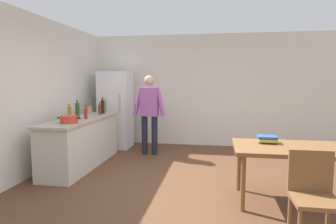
# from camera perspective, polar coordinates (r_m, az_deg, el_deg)

# --- Properties ---
(ground_plane) EXTENTS (14.00, 14.00, 0.00)m
(ground_plane) POSITION_cam_1_polar(r_m,az_deg,el_deg) (4.48, 3.06, -14.63)
(ground_plane) COLOR brown
(wall_back) EXTENTS (6.40, 0.12, 2.70)m
(wall_back) POSITION_cam_1_polar(r_m,az_deg,el_deg) (7.18, 5.86, 4.23)
(wall_back) COLOR silver
(wall_back) RESTS_ON ground_plane
(wall_left) EXTENTS (0.12, 5.60, 2.70)m
(wall_left) POSITION_cam_1_polar(r_m,az_deg,el_deg) (5.34, -25.55, 2.99)
(wall_left) COLOR silver
(wall_left) RESTS_ON ground_plane
(kitchen_counter) EXTENTS (0.64, 2.20, 0.90)m
(kitchen_counter) POSITION_cam_1_polar(r_m,az_deg,el_deg) (5.66, -16.59, -5.69)
(kitchen_counter) COLOR beige
(kitchen_counter) RESTS_ON ground_plane
(refrigerator) EXTENTS (0.70, 0.67, 1.80)m
(refrigerator) POSITION_cam_1_polar(r_m,az_deg,el_deg) (7.01, -10.21, 0.43)
(refrigerator) COLOR white
(refrigerator) RESTS_ON ground_plane
(person) EXTENTS (0.70, 0.22, 1.70)m
(person) POSITION_cam_1_polar(r_m,az_deg,el_deg) (6.20, -3.68, 0.51)
(person) COLOR #1E1E2D
(person) RESTS_ON ground_plane
(dining_table) EXTENTS (1.40, 0.90, 0.75)m
(dining_table) POSITION_cam_1_polar(r_m,az_deg,el_deg) (4.08, 22.71, -7.32)
(dining_table) COLOR brown
(dining_table) RESTS_ON ground_plane
(chair) EXTENTS (0.42, 0.42, 0.91)m
(chair) POSITION_cam_1_polar(r_m,az_deg,el_deg) (3.22, 26.60, -13.68)
(chair) COLOR brown
(chair) RESTS_ON ground_plane
(cooking_pot) EXTENTS (0.40, 0.28, 0.12)m
(cooking_pot) POSITION_cam_1_polar(r_m,az_deg,el_deg) (5.02, -18.88, -1.37)
(cooking_pot) COLOR red
(cooking_pot) RESTS_ON kitchen_counter
(utensil_jar) EXTENTS (0.11, 0.11, 0.32)m
(utensil_jar) POSITION_cam_1_polar(r_m,az_deg,el_deg) (6.45, -15.12, 0.52)
(utensil_jar) COLOR tan
(utensil_jar) RESTS_ON kitchen_counter
(bottle_vinegar_tall) EXTENTS (0.06, 0.06, 0.32)m
(bottle_vinegar_tall) POSITION_cam_1_polar(r_m,az_deg,el_deg) (6.43, -12.18, 1.09)
(bottle_vinegar_tall) COLOR gray
(bottle_vinegar_tall) RESTS_ON kitchen_counter
(bottle_wine_green) EXTENTS (0.08, 0.08, 0.34)m
(bottle_wine_green) POSITION_cam_1_polar(r_m,az_deg,el_deg) (5.60, -17.37, 0.31)
(bottle_wine_green) COLOR #1E5123
(bottle_wine_green) RESTS_ON kitchen_counter
(bottle_sauce_red) EXTENTS (0.06, 0.06, 0.24)m
(bottle_sauce_red) POSITION_cam_1_polar(r_m,az_deg,el_deg) (5.45, -15.87, -0.32)
(bottle_sauce_red) COLOR #B22319
(bottle_sauce_red) RESTS_ON kitchen_counter
(bottle_beer_brown) EXTENTS (0.06, 0.06, 0.26)m
(bottle_beer_brown) POSITION_cam_1_polar(r_m,az_deg,el_deg) (6.08, -13.24, 0.50)
(bottle_beer_brown) COLOR #5B3314
(bottle_beer_brown) RESTS_ON kitchen_counter
(bottle_wine_dark) EXTENTS (0.08, 0.08, 0.34)m
(bottle_wine_dark) POSITION_cam_1_polar(r_m,az_deg,el_deg) (6.28, -12.72, 1.06)
(bottle_wine_dark) COLOR black
(bottle_wine_dark) RESTS_ON kitchen_counter
(bottle_oil_amber) EXTENTS (0.06, 0.06, 0.28)m
(bottle_oil_amber) POSITION_cam_1_polar(r_m,az_deg,el_deg) (5.49, -18.78, -0.17)
(bottle_oil_amber) COLOR #996619
(bottle_oil_amber) RESTS_ON kitchen_counter
(book_stack) EXTENTS (0.25, 0.21, 0.10)m
(book_stack) POSITION_cam_1_polar(r_m,az_deg,el_deg) (4.17, 18.92, -5.08)
(book_stack) COLOR #387A47
(book_stack) RESTS_ON dining_table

